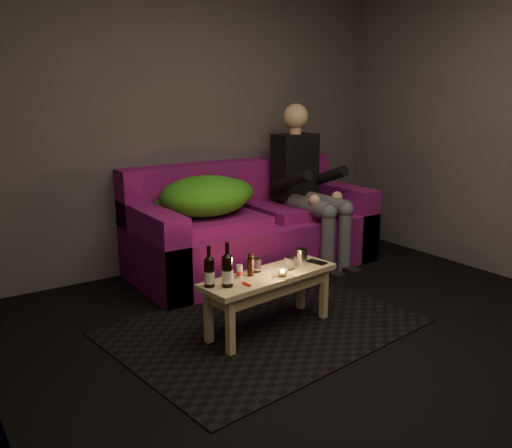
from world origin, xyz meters
The scene contains 17 objects.
floor centered at (0.00, 0.00, 0.00)m, with size 4.50×4.50×0.00m, color black.
room centered at (0.00, 0.47, 1.64)m, with size 4.50×4.50×4.50m.
rug centered at (-0.32, 0.68, 0.00)m, with size 1.96×1.42×0.01m, color black.
sofa centered at (0.33, 1.82, 0.34)m, with size 2.17×0.98×0.93m.
green_blanket centered at (-0.10, 1.81, 0.70)m, with size 0.96×0.65×0.33m.
person centered at (0.82, 1.65, 0.75)m, with size 0.39×0.90×1.45m.
coffee_table centered at (-0.32, 0.63, 0.33)m, with size 1.01×0.43×0.40m.
beer_bottle_a centered at (-0.76, 0.64, 0.50)m, with size 0.07×0.07×0.26m.
beer_bottle_b centered at (-0.67, 0.58, 0.50)m, with size 0.07×0.07×0.28m.
salt_shaker centered at (-0.52, 0.67, 0.44)m, with size 0.04×0.04×0.09m, color silver.
pepper_mill centered at (-0.44, 0.66, 0.46)m, with size 0.04×0.04×0.12m, color black.
tumbler_back centered at (-0.37, 0.72, 0.45)m, with size 0.08×0.08×0.09m, color white.
tealight centered at (-0.27, 0.54, 0.42)m, with size 0.06×0.06×0.05m.
tumbler_front centered at (-0.16, 0.62, 0.44)m, with size 0.07×0.07×0.08m, color white.
steel_cup centered at (-0.03, 0.66, 0.46)m, with size 0.08×0.08×0.11m, color silver.
smartphone centered at (0.09, 0.63, 0.40)m, with size 0.07×0.14×0.01m, color black.
red_lighter centered at (-0.56, 0.53, 0.41)m, with size 0.02×0.07×0.01m, color red.
Camera 1 is at (-2.27, -2.11, 1.58)m, focal length 38.00 mm.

